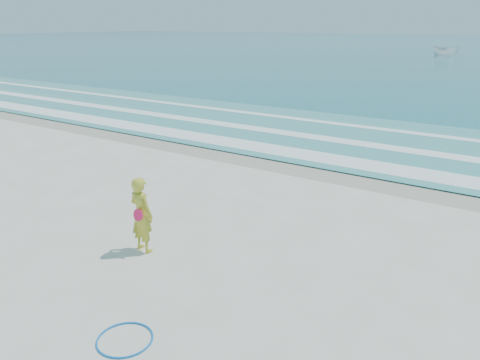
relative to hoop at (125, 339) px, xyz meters
The scene contains 9 objects.
ground 1.91m from the hoop, 133.08° to the left, with size 400.00×400.00×0.00m, color silver.
wet_sand 10.48m from the hoop, 97.16° to the left, with size 400.00×2.40×0.00m, color #B2A893.
shallow 15.45m from the hoop, 94.85° to the left, with size 400.00×10.00×0.01m, color #59B7AD.
foam_near 11.77m from the hoop, 96.37° to the left, with size 400.00×1.40×0.01m, color white.
foam_mid 14.66m from the hoop, 95.12° to the left, with size 400.00×0.90×0.01m, color white.
foam_far 17.94m from the hoop, 94.18° to the left, with size 400.00×0.60×0.01m, color white.
hoop is the anchor object (origin of this frame).
boat 75.39m from the hoop, 97.58° to the left, with size 1.53×4.08×1.58m, color white.
woman 3.32m from the hoop, 129.35° to the left, with size 0.68×0.48×1.75m.
Camera 1 is at (6.44, -5.66, 4.94)m, focal length 35.00 mm.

